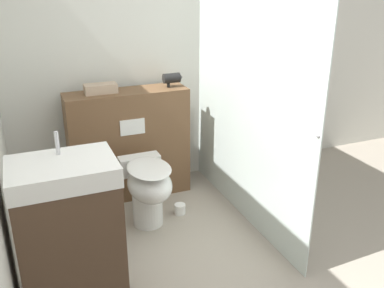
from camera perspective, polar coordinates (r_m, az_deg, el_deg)
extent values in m
cube|color=silver|center=(4.11, -4.85, 11.56)|extent=(8.00, 0.06, 2.50)
cube|color=brown|center=(3.99, -8.37, -0.05)|extent=(1.09, 0.32, 1.01)
cube|color=white|center=(3.76, -7.93, 2.25)|extent=(0.22, 0.01, 0.14)
cube|color=silver|center=(3.44, 7.31, 6.79)|extent=(0.01, 1.89, 2.19)
sphere|color=#B2B2B7|center=(2.74, 16.61, 1.11)|extent=(0.04, 0.04, 0.04)
cylinder|color=white|center=(3.62, -5.94, -7.87)|extent=(0.25, 0.25, 0.38)
ellipsoid|color=white|center=(3.44, -5.67, -5.36)|extent=(0.35, 0.48, 0.26)
ellipsoid|color=white|center=(3.38, -5.76, -3.21)|extent=(0.34, 0.47, 0.02)
cube|color=white|center=(3.67, -7.01, -2.74)|extent=(0.35, 0.14, 0.16)
cube|color=#473323|center=(2.76, -15.79, -12.90)|extent=(0.59, 0.43, 0.88)
cube|color=white|center=(2.52, -16.94, -3.51)|extent=(0.60, 0.44, 0.12)
cylinder|color=silver|center=(2.58, -17.54, 0.12)|extent=(0.02, 0.02, 0.14)
cylinder|color=black|center=(3.92, -2.75, 8.78)|extent=(0.15, 0.09, 0.09)
cone|color=black|center=(3.95, -1.49, 8.90)|extent=(0.03, 0.08, 0.08)
cylinder|color=black|center=(3.92, -3.16, 8.09)|extent=(0.03, 0.03, 0.07)
cube|color=tan|center=(3.79, -12.08, 7.24)|extent=(0.28, 0.14, 0.08)
cylinder|color=white|center=(3.81, -1.62, -8.66)|extent=(0.10, 0.10, 0.09)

